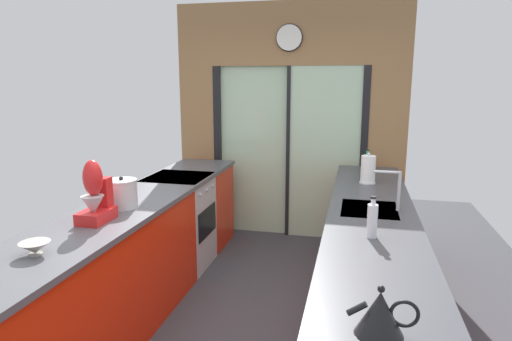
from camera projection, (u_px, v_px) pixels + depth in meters
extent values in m
cube|color=#38383D|center=(253.00, 307.00, 3.66)|extent=(5.04, 7.60, 0.02)
cube|color=olive|center=(290.00, 33.00, 4.90)|extent=(2.64, 0.08, 0.70)
cube|color=#B2D1AD|center=(254.00, 151.00, 5.28)|extent=(0.80, 0.02, 2.00)
cube|color=#B2D1AD|center=(324.00, 155.00, 5.06)|extent=(0.80, 0.02, 2.00)
cube|color=black|center=(218.00, 150.00, 5.36)|extent=(0.08, 0.10, 2.00)
cube|color=black|center=(363.00, 156.00, 4.98)|extent=(0.08, 0.10, 2.00)
cube|color=black|center=(288.00, 153.00, 5.17)|extent=(0.04, 0.10, 2.00)
cube|color=olive|center=(199.00, 150.00, 5.42)|extent=(0.42, 0.08, 2.00)
cube|color=olive|center=(386.00, 157.00, 4.93)|extent=(0.42, 0.08, 2.00)
cylinder|color=white|center=(289.00, 38.00, 4.85)|extent=(0.28, 0.03, 0.28)
torus|color=black|center=(289.00, 38.00, 4.85)|extent=(0.30, 0.02, 0.30)
cube|color=red|center=(86.00, 299.00, 2.89)|extent=(0.58, 2.55, 0.88)
cube|color=red|center=(201.00, 206.00, 4.99)|extent=(0.58, 0.65, 0.88)
cube|color=#4C4C51|center=(129.00, 205.00, 3.39)|extent=(0.62, 3.80, 0.04)
cube|color=red|center=(369.00, 285.00, 3.08)|extent=(0.58, 3.80, 0.88)
cube|color=#3D3D42|center=(373.00, 222.00, 2.99)|extent=(0.62, 3.80, 0.04)
cube|color=#B7BABC|center=(369.00, 212.00, 3.23)|extent=(0.40, 0.48, 0.05)
cylinder|color=#B7BABC|center=(399.00, 191.00, 3.15)|extent=(0.02, 0.02, 0.29)
cylinder|color=#B7BABC|center=(387.00, 172.00, 3.15)|extent=(0.18, 0.02, 0.02)
cube|color=#B7BABC|center=(179.00, 223.00, 4.39)|extent=(0.58, 0.60, 0.88)
cube|color=black|center=(207.00, 222.00, 4.32)|extent=(0.01, 0.48, 0.28)
cube|color=black|center=(178.00, 178.00, 4.30)|extent=(0.58, 0.60, 0.03)
cylinder|color=#B7BABC|center=(201.00, 195.00, 4.08)|extent=(0.02, 0.04, 0.04)
cylinder|color=#B7BABC|center=(207.00, 190.00, 4.25)|extent=(0.02, 0.04, 0.04)
cylinder|color=#B7BABC|center=(213.00, 186.00, 4.42)|extent=(0.02, 0.04, 0.04)
cylinder|color=gray|center=(36.00, 254.00, 2.38)|extent=(0.07, 0.07, 0.01)
cone|color=gray|center=(35.00, 248.00, 2.38)|extent=(0.16, 0.16, 0.06)
cube|color=red|center=(97.00, 216.00, 2.93)|extent=(0.17, 0.26, 0.08)
cube|color=red|center=(103.00, 192.00, 3.00)|extent=(0.10, 0.08, 0.20)
ellipsoid|color=red|center=(93.00, 178.00, 2.87)|extent=(0.13, 0.12, 0.24)
cone|color=#B7BABC|center=(93.00, 205.00, 2.89)|extent=(0.15, 0.15, 0.13)
cylinder|color=#B7BABC|center=(122.00, 194.00, 3.24)|extent=(0.22, 0.22, 0.20)
cylinder|color=#B7BABC|center=(121.00, 180.00, 3.22)|extent=(0.23, 0.23, 0.01)
sphere|color=black|center=(121.00, 178.00, 3.22)|extent=(0.03, 0.03, 0.03)
cone|color=black|center=(380.00, 313.00, 1.63)|extent=(0.18, 0.18, 0.17)
sphere|color=black|center=(381.00, 289.00, 1.61)|extent=(0.03, 0.03, 0.03)
cylinder|color=black|center=(357.00, 309.00, 1.64)|extent=(0.08, 0.02, 0.07)
torus|color=black|center=(404.00, 314.00, 1.60)|extent=(0.11, 0.01, 0.11)
cylinder|color=silver|center=(372.00, 221.00, 2.63)|extent=(0.06, 0.06, 0.20)
cylinder|color=silver|center=(373.00, 201.00, 2.60)|extent=(0.03, 0.03, 0.04)
cylinder|color=black|center=(374.00, 197.00, 2.60)|extent=(0.03, 0.03, 0.01)
cylinder|color=#339E56|center=(367.00, 163.00, 4.50)|extent=(0.06, 0.06, 0.18)
cylinder|color=#339E56|center=(367.00, 152.00, 4.48)|extent=(0.03, 0.03, 0.04)
cylinder|color=black|center=(368.00, 150.00, 4.47)|extent=(0.03, 0.03, 0.01)
cylinder|color=#B7BABC|center=(367.00, 183.00, 4.02)|extent=(0.15, 0.15, 0.01)
cylinder|color=white|center=(368.00, 169.00, 3.99)|extent=(0.13, 0.13, 0.24)
sphere|color=#B7BABC|center=(369.00, 154.00, 3.96)|extent=(0.03, 0.03, 0.03)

